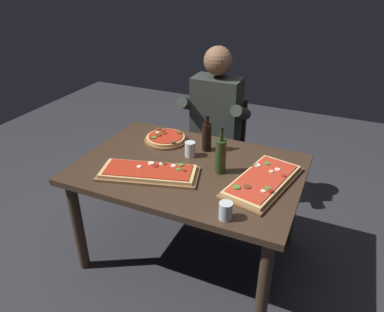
% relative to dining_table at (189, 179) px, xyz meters
% --- Properties ---
extents(ground_plane, '(6.40, 6.40, 0.00)m').
position_rel_dining_table_xyz_m(ground_plane, '(0.00, 0.00, -0.64)').
color(ground_plane, '#2D2D33').
extents(dining_table, '(1.40, 0.96, 0.74)m').
position_rel_dining_table_xyz_m(dining_table, '(0.00, 0.00, 0.00)').
color(dining_table, '#3D2B1E').
rests_on(dining_table, ground_plane).
extents(pizza_rectangular_front, '(0.65, 0.39, 0.05)m').
position_rel_dining_table_xyz_m(pizza_rectangular_front, '(-0.18, -0.19, 0.11)').
color(pizza_rectangular_front, brown).
rests_on(pizza_rectangular_front, dining_table).
extents(pizza_rectangular_left, '(0.40, 0.62, 0.05)m').
position_rel_dining_table_xyz_m(pizza_rectangular_left, '(0.48, -0.01, 0.12)').
color(pizza_rectangular_left, brown).
rests_on(pizza_rectangular_left, dining_table).
extents(pizza_round_far, '(0.31, 0.31, 0.05)m').
position_rel_dining_table_xyz_m(pizza_round_far, '(-0.30, 0.26, 0.12)').
color(pizza_round_far, brown).
rests_on(pizza_round_far, dining_table).
extents(wine_bottle_dark, '(0.06, 0.06, 0.26)m').
position_rel_dining_table_xyz_m(wine_bottle_dark, '(0.02, 0.25, 0.20)').
color(wine_bottle_dark, black).
rests_on(wine_bottle_dark, dining_table).
extents(oil_bottle_amber, '(0.07, 0.07, 0.30)m').
position_rel_dining_table_xyz_m(oil_bottle_amber, '(0.20, 0.02, 0.21)').
color(oil_bottle_amber, '#233819').
rests_on(oil_bottle_amber, dining_table).
extents(tumbler_near_camera, '(0.07, 0.07, 0.10)m').
position_rel_dining_table_xyz_m(tumbler_near_camera, '(-0.05, 0.13, 0.15)').
color(tumbler_near_camera, silver).
rests_on(tumbler_near_camera, dining_table).
extents(tumbler_far_side, '(0.07, 0.07, 0.09)m').
position_rel_dining_table_xyz_m(tumbler_far_side, '(0.38, -0.40, 0.14)').
color(tumbler_far_side, silver).
rests_on(tumbler_far_side, dining_table).
extents(diner_chair, '(0.44, 0.44, 0.87)m').
position_rel_dining_table_xyz_m(diner_chair, '(-0.11, 0.86, -0.16)').
color(diner_chair, black).
rests_on(diner_chair, ground_plane).
extents(seated_diner, '(0.53, 0.41, 1.33)m').
position_rel_dining_table_xyz_m(seated_diner, '(-0.11, 0.74, 0.10)').
color(seated_diner, '#23232D').
rests_on(seated_diner, ground_plane).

